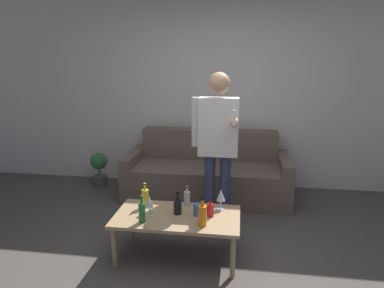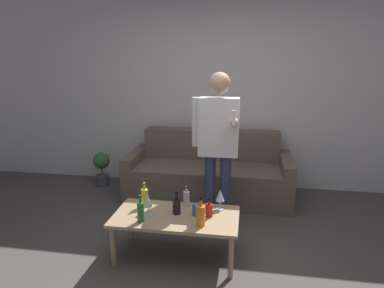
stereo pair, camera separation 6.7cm
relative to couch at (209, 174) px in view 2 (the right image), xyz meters
The scene contains 15 objects.
ground_plane 1.80m from the couch, 86.44° to the right, with size 16.00×16.00×0.00m, color #514C47.
wall_back 1.16m from the couch, 77.57° to the left, with size 8.00×0.06×2.70m.
couch is the anchor object (origin of this frame).
coffee_table 1.48m from the couch, 94.97° to the right, with size 1.12×0.59×0.41m.
bottle_orange 1.65m from the couch, 85.88° to the right, with size 0.07×0.07×0.24m.
bottle_green 1.27m from the couch, 93.27° to the right, with size 0.06×0.06×0.19m.
bottle_dark 1.46m from the couch, 95.07° to the right, with size 0.07×0.07×0.20m.
bottle_yellow 1.43m from the couch, 108.81° to the right, with size 0.07×0.07×0.24m.
bottle_red 1.47m from the couch, 83.40° to the right, with size 0.06×0.06×0.16m.
bottle_clear 1.71m from the couch, 103.58° to the right, with size 0.06×0.06×0.24m.
wine_glass_near 1.58m from the couch, 103.76° to the right, with size 0.07×0.07×0.18m.
wine_glass_far 1.33m from the couch, 79.01° to the right, with size 0.08×0.08×0.19m.
cup_on_table 1.46m from the couch, 87.97° to the right, with size 0.07×0.07×0.11m.
person_standing_front 1.07m from the couch, 77.56° to the right, with size 0.48×0.42×1.65m.
potted_plant 1.56m from the couch, behind, with size 0.24×0.24×0.49m.
Camera 2 is at (0.36, -2.46, 1.78)m, focal length 32.00 mm.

